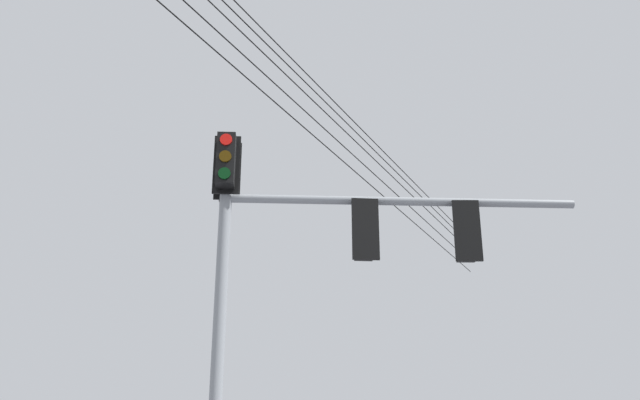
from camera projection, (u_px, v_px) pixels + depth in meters
name	position (u px, v px, depth m)	size (l,w,h in m)	color
signal_mast_assembly	(298.00, 260.00, 11.58)	(2.65, 5.77, 7.58)	gray
overhead_wire_span	(271.00, 65.00, 14.27)	(19.72, 23.06, 2.03)	black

